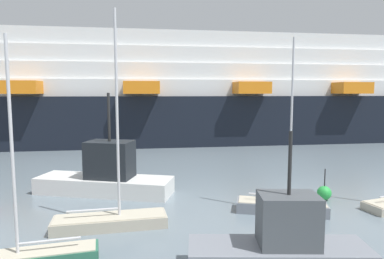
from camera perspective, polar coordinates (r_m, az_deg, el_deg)
sailboat_1 at (r=18.31m, az=14.73°, el=-12.02°), size 4.65×2.43×8.73m
sailboat_2 at (r=13.89m, az=-25.50°, el=-18.49°), size 4.73×1.86×7.97m
sailboat_4 at (r=16.33m, az=-13.44°, el=-14.18°), size 5.18×2.04×9.66m
fishing_boat_0 at (r=12.55m, az=14.65°, el=-18.36°), size 6.21×2.34×4.83m
fishing_boat_2 at (r=21.35m, az=-14.11°, el=-7.54°), size 8.49×4.41×6.06m
channel_buoy_0 at (r=21.08m, az=21.20°, el=-9.83°), size 0.79×0.79×1.79m
cruise_ship at (r=44.48m, az=-16.40°, el=5.66°), size 103.55×21.12×18.21m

